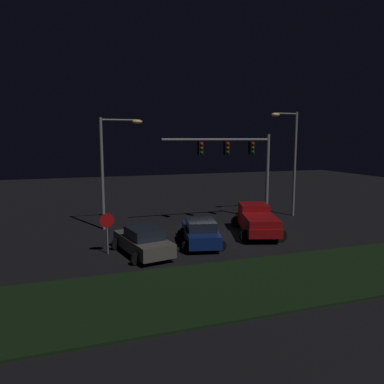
{
  "coord_description": "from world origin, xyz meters",
  "views": [
    {
      "loc": [
        -8.84,
        -22.29,
        6.17
      ],
      "look_at": [
        -0.67,
        1.44,
        2.6
      ],
      "focal_mm": 35.15,
      "sensor_mm": 36.0,
      "label": 1
    }
  ],
  "objects_px": {
    "pickup_truck": "(257,219)",
    "car_sedan": "(201,232)",
    "traffic_signal_gantry": "(239,156)",
    "car_sedan_far": "(143,241)",
    "street_lamp_left": "(111,159)",
    "street_lamp_right": "(290,152)",
    "stop_sign": "(107,226)"
  },
  "relations": [
    {
      "from": "traffic_signal_gantry",
      "to": "street_lamp_left",
      "type": "height_order",
      "value": "street_lamp_left"
    },
    {
      "from": "stop_sign",
      "to": "car_sedan",
      "type": "bearing_deg",
      "value": 0.84
    },
    {
      "from": "traffic_signal_gantry",
      "to": "street_lamp_right",
      "type": "bearing_deg",
      "value": 8.6
    },
    {
      "from": "traffic_signal_gantry",
      "to": "pickup_truck",
      "type": "bearing_deg",
      "value": -95.51
    },
    {
      "from": "street_lamp_right",
      "to": "stop_sign",
      "type": "distance_m",
      "value": 16.31
    },
    {
      "from": "pickup_truck",
      "to": "street_lamp_left",
      "type": "xyz_separation_m",
      "value": [
        -8.68,
        4.46,
        3.84
      ]
    },
    {
      "from": "pickup_truck",
      "to": "street_lamp_left",
      "type": "relative_size",
      "value": 0.76
    },
    {
      "from": "street_lamp_right",
      "to": "car_sedan",
      "type": "bearing_deg",
      "value": -150.15
    },
    {
      "from": "car_sedan_far",
      "to": "traffic_signal_gantry",
      "type": "xyz_separation_m",
      "value": [
        8.25,
        5.56,
        4.16
      ]
    },
    {
      "from": "car_sedan",
      "to": "car_sedan_far",
      "type": "height_order",
      "value": "same"
    },
    {
      "from": "car_sedan_far",
      "to": "stop_sign",
      "type": "height_order",
      "value": "stop_sign"
    },
    {
      "from": "car_sedan_far",
      "to": "stop_sign",
      "type": "xyz_separation_m",
      "value": [
        -1.79,
        0.74,
        0.82
      ]
    },
    {
      "from": "pickup_truck",
      "to": "car_sedan",
      "type": "height_order",
      "value": "pickup_truck"
    },
    {
      "from": "car_sedan_far",
      "to": "street_lamp_right",
      "type": "distance_m",
      "value": 15.2
    },
    {
      "from": "street_lamp_right",
      "to": "pickup_truck",
      "type": "bearing_deg",
      "value": -140.74
    },
    {
      "from": "car_sedan_far",
      "to": "street_lamp_left",
      "type": "distance_m",
      "value": 7.72
    },
    {
      "from": "street_lamp_left",
      "to": "stop_sign",
      "type": "bearing_deg",
      "value": -100.02
    },
    {
      "from": "car_sedan_far",
      "to": "street_lamp_right",
      "type": "xyz_separation_m",
      "value": [
        13.12,
        6.29,
        4.41
      ]
    },
    {
      "from": "stop_sign",
      "to": "street_lamp_right",
      "type": "bearing_deg",
      "value": 20.45
    },
    {
      "from": "car_sedan",
      "to": "traffic_signal_gantry",
      "type": "xyz_separation_m",
      "value": [
        4.69,
        4.74,
        4.16
      ]
    },
    {
      "from": "car_sedan_far",
      "to": "traffic_signal_gantry",
      "type": "relative_size",
      "value": 0.56
    },
    {
      "from": "car_sedan",
      "to": "street_lamp_right",
      "type": "height_order",
      "value": "street_lamp_right"
    },
    {
      "from": "car_sedan_far",
      "to": "street_lamp_right",
      "type": "height_order",
      "value": "street_lamp_right"
    },
    {
      "from": "pickup_truck",
      "to": "stop_sign",
      "type": "relative_size",
      "value": 2.58
    },
    {
      "from": "pickup_truck",
      "to": "car_sedan",
      "type": "relative_size",
      "value": 1.23
    },
    {
      "from": "street_lamp_left",
      "to": "stop_sign",
      "type": "xyz_separation_m",
      "value": [
        -1.02,
        -5.77,
        -3.27
      ]
    },
    {
      "from": "car_sedan",
      "to": "stop_sign",
      "type": "relative_size",
      "value": 2.1
    },
    {
      "from": "car_sedan",
      "to": "street_lamp_right",
      "type": "xyz_separation_m",
      "value": [
        9.55,
        5.48,
        4.41
      ]
    },
    {
      "from": "street_lamp_right",
      "to": "street_lamp_left",
      "type": "bearing_deg",
      "value": 179.15
    },
    {
      "from": "car_sedan_far",
      "to": "street_lamp_left",
      "type": "relative_size",
      "value": 0.62
    },
    {
      "from": "street_lamp_right",
      "to": "stop_sign",
      "type": "relative_size",
      "value": 3.69
    },
    {
      "from": "car_sedan_far",
      "to": "street_lamp_right",
      "type": "bearing_deg",
      "value": -75.39
    }
  ]
}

